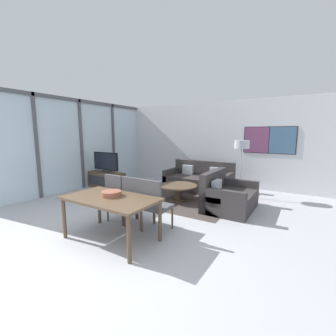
{
  "coord_description": "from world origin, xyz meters",
  "views": [
    {
      "loc": [
        2.64,
        -1.84,
        1.75
      ],
      "look_at": [
        -0.09,
        2.55,
        0.95
      ],
      "focal_mm": 24.0,
      "sensor_mm": 36.0,
      "label": 1
    }
  ],
  "objects": [
    {
      "name": "sofa_main",
      "position": [
        -0.17,
        4.54,
        0.28
      ],
      "size": [
        2.02,
        0.99,
        0.87
      ],
      "color": "#383333",
      "rests_on": "ground_plane"
    },
    {
      "name": "tv_console",
      "position": [
        -2.82,
        3.15,
        0.26
      ],
      "size": [
        1.29,
        0.44,
        0.52
      ],
      "color": "brown",
      "rests_on": "ground_plane"
    },
    {
      "name": "coffee_table",
      "position": [
        -0.17,
        3.19,
        0.31
      ],
      "size": [
        0.99,
        0.99,
        0.41
      ],
      "color": "brown",
      "rests_on": "ground_plane"
    },
    {
      "name": "window_wall_left",
      "position": [
        -3.5,
        2.78,
        1.53
      ],
      "size": [
        0.07,
        5.56,
        2.8
      ],
      "color": "silver",
      "rests_on": "ground_plane"
    },
    {
      "name": "ground_plane",
      "position": [
        0.0,
        0.0,
        0.0
      ],
      "size": [
        24.0,
        24.0,
        0.0
      ],
      "primitive_type": "plane",
      "color": "#B2B2B7"
    },
    {
      "name": "area_rug",
      "position": [
        -0.17,
        3.19,
        0.0
      ],
      "size": [
        2.77,
        1.99,
        0.01
      ],
      "color": "#473D38",
      "rests_on": "ground_plane"
    },
    {
      "name": "dining_chair_left",
      "position": [
        -0.46,
        1.29,
        0.54
      ],
      "size": [
        0.46,
        0.46,
        0.97
      ],
      "color": "#4C4C51",
      "rests_on": "ground_plane"
    },
    {
      "name": "fruit_bowl",
      "position": [
        -0.06,
        0.72,
        0.77
      ],
      "size": [
        0.33,
        0.33,
        0.08
      ],
      "color": "#995642",
      "rests_on": "dining_table"
    },
    {
      "name": "dining_table",
      "position": [
        -0.02,
        0.66,
        0.65
      ],
      "size": [
        1.55,
        0.87,
        0.72
      ],
      "color": "brown",
      "rests_on": "ground_plane"
    },
    {
      "name": "floor_lamp",
      "position": [
        1.12,
        4.39,
        1.36
      ],
      "size": [
        0.4,
        0.4,
        1.56
      ],
      "color": "#2D2D33",
      "rests_on": "ground_plane"
    },
    {
      "name": "sofa_side",
      "position": [
        1.12,
        3.18,
        0.28
      ],
      "size": [
        0.99,
        1.37,
        0.87
      ],
      "rotation": [
        0.0,
        0.0,
        1.57
      ],
      "color": "#383333",
      "rests_on": "ground_plane"
    },
    {
      "name": "dining_chair_centre",
      "position": [
        -0.02,
        1.29,
        0.54
      ],
      "size": [
        0.46,
        0.46,
        0.97
      ],
      "color": "#4C4C51",
      "rests_on": "ground_plane"
    },
    {
      "name": "television",
      "position": [
        -2.82,
        3.15,
        0.83
      ],
      "size": [
        1.04,
        0.2,
        0.64
      ],
      "color": "#2D2D33",
      "rests_on": "tv_console"
    },
    {
      "name": "wall_back",
      "position": [
        0.05,
        5.56,
        1.4
      ],
      "size": [
        8.02,
        0.09,
        2.8
      ],
      "color": "silver",
      "rests_on": "ground_plane"
    },
    {
      "name": "dining_chair_right",
      "position": [
        0.42,
        1.26,
        0.54
      ],
      "size": [
        0.46,
        0.46,
        0.97
      ],
      "color": "#4C4C51",
      "rests_on": "ground_plane"
    }
  ]
}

